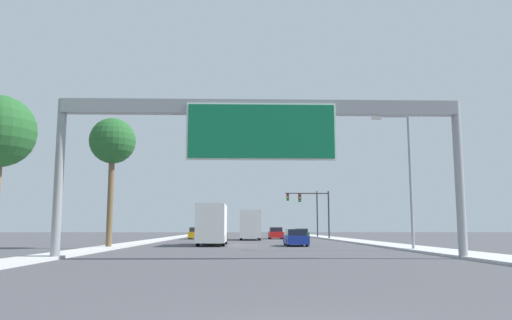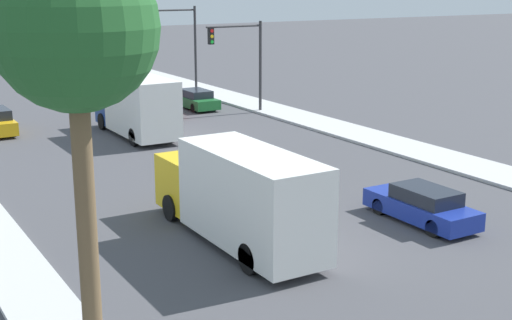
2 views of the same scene
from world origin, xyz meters
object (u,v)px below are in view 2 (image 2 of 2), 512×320
at_px(car_mid_right, 156,105).
at_px(car_near_left, 195,99).
at_px(truck_box_primary, 239,195).
at_px(car_near_right, 422,205).
at_px(palm_tree_background, 75,34).
at_px(traffic_light_near_intersection, 244,52).
at_px(traffic_light_mid_block, 178,35).
at_px(truck_box_secondary, 137,106).

relative_size(car_mid_right, car_near_left, 0.97).
xyz_separation_m(car_mid_right, car_near_left, (3.50, 1.25, -0.07)).
bearing_deg(truck_box_primary, car_mid_right, 73.50).
xyz_separation_m(car_near_right, truck_box_primary, (-7.00, 1.58, 1.08)).
distance_m(car_near_right, palm_tree_background, 16.56).
distance_m(car_mid_right, truck_box_primary, 24.66).
bearing_deg(traffic_light_near_intersection, truck_box_primary, -120.28).
relative_size(traffic_light_near_intersection, palm_tree_background, 0.64).
relative_size(car_near_right, traffic_light_mid_block, 0.68).
bearing_deg(car_mid_right, truck_box_secondary, -122.47).
bearing_deg(car_near_right, car_near_left, 82.46).
bearing_deg(palm_tree_background, traffic_light_mid_block, 62.55).
xyz_separation_m(truck_box_primary, traffic_light_mid_block, (12.28, 31.31, 2.92)).
relative_size(truck_box_primary, truck_box_secondary, 1.13).
relative_size(truck_box_secondary, traffic_light_near_intersection, 1.26).
height_order(traffic_light_mid_block, palm_tree_background, palm_tree_background).
height_order(truck_box_primary, traffic_light_near_intersection, traffic_light_near_intersection).
bearing_deg(truck_box_secondary, traffic_light_near_intersection, 19.58).
bearing_deg(truck_box_primary, truck_box_secondary, 79.07).
bearing_deg(truck_box_primary, traffic_light_mid_block, 68.58).
distance_m(truck_box_secondary, traffic_light_mid_block, 16.09).
xyz_separation_m(car_mid_right, traffic_light_near_intersection, (5.44, -2.32, 3.45)).
relative_size(truck_box_secondary, palm_tree_background, 0.81).
relative_size(traffic_light_near_intersection, traffic_light_mid_block, 0.90).
height_order(car_near_right, truck_box_secondary, truck_box_secondary).
relative_size(truck_box_secondary, traffic_light_mid_block, 1.14).
height_order(truck_box_primary, palm_tree_background, palm_tree_background).
distance_m(truck_box_secondary, traffic_light_near_intersection, 9.79).
xyz_separation_m(truck_box_secondary, traffic_light_mid_block, (8.78, 13.18, 2.86)).
relative_size(car_mid_right, truck_box_primary, 0.51).
height_order(car_mid_right, truck_box_primary, truck_box_primary).
distance_m(car_mid_right, truck_box_secondary, 6.61).
relative_size(truck_box_primary, traffic_light_mid_block, 1.29).
xyz_separation_m(traffic_light_near_intersection, traffic_light_mid_block, (-0.16, 10.00, 0.48)).
bearing_deg(palm_tree_background, car_near_right, 17.97).
bearing_deg(traffic_light_mid_block, palm_tree_background, -117.45).
relative_size(car_near_left, truck_box_secondary, 0.59).
bearing_deg(car_mid_right, car_near_right, -90.00).
bearing_deg(car_mid_right, traffic_light_mid_block, 55.50).
bearing_deg(car_near_left, palm_tree_background, -119.67).
height_order(car_mid_right, car_near_right, car_mid_right).
relative_size(car_mid_right, traffic_light_near_intersection, 0.73).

